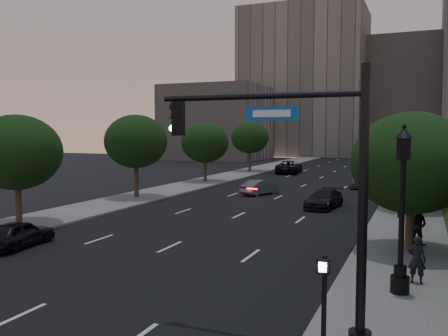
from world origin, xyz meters
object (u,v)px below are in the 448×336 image
at_px(street_lamp, 402,217).
at_px(pedestrian_c, 401,204).
at_px(pedestrian_b, 418,225).
at_px(sedan_far_right, 359,181).
at_px(sedan_mid_left, 260,187).
at_px(pedestrian_a, 417,260).
at_px(traffic_signal_mast, 318,201).
at_px(sedan_near_left, 18,234).
at_px(sedan_far_left, 289,167).
at_px(sedan_near_right, 324,199).

bearing_deg(street_lamp, pedestrian_c, 92.12).
bearing_deg(street_lamp, pedestrian_b, 86.47).
bearing_deg(sedan_far_right, sedan_mid_left, -135.73).
distance_m(sedan_mid_left, pedestrian_a, 24.20).
distance_m(traffic_signal_mast, pedestrian_a, 6.70).
height_order(traffic_signal_mast, sedan_near_left, traffic_signal_mast).
relative_size(sedan_far_left, pedestrian_c, 3.50).
bearing_deg(pedestrian_a, sedan_near_left, 12.85).
bearing_deg(sedan_far_left, sedan_near_left, 82.86).
height_order(sedan_mid_left, sedan_far_right, sedan_far_right).
height_order(sedan_near_right, pedestrian_a, pedestrian_a).
distance_m(sedan_far_right, pedestrian_a, 29.28).
bearing_deg(sedan_far_left, street_lamp, 104.41).
distance_m(street_lamp, pedestrian_c, 14.41).
bearing_deg(sedan_far_left, traffic_signal_mast, 100.67).
bearing_deg(pedestrian_a, sedan_far_right, -70.20).
bearing_deg(sedan_near_left, sedan_far_left, -97.79).
height_order(street_lamp, sedan_near_right, street_lamp).
bearing_deg(sedan_far_right, traffic_signal_mast, -89.04).
distance_m(street_lamp, sedan_far_right, 30.52).
bearing_deg(sedan_far_left, pedestrian_a, 105.55).
xyz_separation_m(street_lamp, sedan_far_right, (-4.87, 30.06, -1.98)).
distance_m(sedan_near_left, sedan_far_left, 42.53).
relative_size(pedestrian_b, pedestrian_c, 1.08).
xyz_separation_m(pedestrian_a, pedestrian_b, (-0.03, 6.10, 0.09)).
bearing_deg(sedan_far_right, street_lamp, -84.88).
relative_size(sedan_mid_left, pedestrian_b, 2.12).
xyz_separation_m(street_lamp, sedan_mid_left, (-12.06, 21.97, -2.00)).
height_order(sedan_near_left, pedestrian_b, pedestrian_b).
xyz_separation_m(pedestrian_a, pedestrian_c, (-1.02, 13.02, 0.02)).
height_order(traffic_signal_mast, sedan_far_left, traffic_signal_mast).
xyz_separation_m(sedan_near_right, pedestrian_c, (5.16, -2.68, 0.35)).
bearing_deg(pedestrian_b, traffic_signal_mast, 106.97).
relative_size(traffic_signal_mast, pedestrian_a, 4.25).
xyz_separation_m(sedan_near_left, pedestrian_b, (17.09, 7.17, 0.41)).
bearing_deg(traffic_signal_mast, pedestrian_c, 86.02).
relative_size(sedan_near_left, sedan_far_left, 0.65).
bearing_deg(sedan_far_left, sedan_mid_left, 93.20).
bearing_deg(sedan_near_right, pedestrian_c, -20.08).
distance_m(sedan_mid_left, sedan_far_right, 10.83).
xyz_separation_m(sedan_near_left, sedan_near_right, (10.95, 16.78, -0.00)).
height_order(sedan_far_left, pedestrian_c, pedestrian_c).
height_order(pedestrian_a, pedestrian_b, pedestrian_b).
relative_size(sedan_near_right, pedestrian_a, 2.71).
relative_size(street_lamp, pedestrian_b, 3.08).
height_order(traffic_signal_mast, sedan_mid_left, traffic_signal_mast).
distance_m(traffic_signal_mast, street_lamp, 4.88).
bearing_deg(sedan_near_left, sedan_near_right, -128.79).
height_order(sedan_far_left, pedestrian_a, pedestrian_a).
xyz_separation_m(sedan_far_left, sedan_near_right, (9.37, -25.73, -0.17)).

